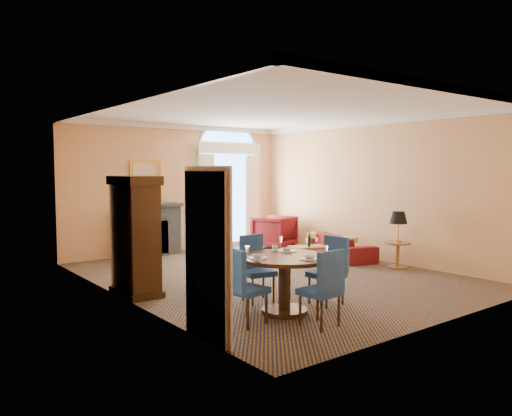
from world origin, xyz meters
TOP-DOWN VIEW (x-y plane):
  - ground at (0.00, 0.00)m, footprint 7.50×7.50m
  - room_envelope at (-0.03, 0.67)m, footprint 6.04×7.52m
  - armoire at (-2.72, 0.23)m, footprint 0.57×1.00m
  - dining_table at (-1.47, -2.10)m, footprint 1.33×1.33m
  - dining_chair_north at (-1.36, -1.26)m, footprint 0.55×0.55m
  - dining_chair_south at (-1.49, -2.94)m, footprint 0.51×0.51m
  - dining_chair_east at (-0.54, -2.12)m, footprint 0.49×0.47m
  - dining_chair_west at (-2.30, -2.20)m, footprint 0.54×0.53m
  - sofa at (2.55, 0.48)m, footprint 1.30×2.05m
  - armchair at (2.21, 2.61)m, footprint 1.19×1.21m
  - coffee_table at (1.34, 0.38)m, footprint 0.90×0.67m
  - side_table at (2.60, -1.02)m, footprint 0.55×0.55m

SIDE VIEW (x-z plane):
  - ground at x=0.00m, z-range 0.00..0.00m
  - sofa at x=2.55m, z-range 0.00..0.56m
  - coffee_table at x=1.34m, z-range 0.02..0.75m
  - armchair at x=2.21m, z-range 0.00..0.87m
  - dining_chair_north at x=-1.36m, z-range 0.07..1.11m
  - dining_chair_south at x=-1.49m, z-range 0.07..1.11m
  - dining_chair_east at x=-0.54m, z-range 0.07..1.11m
  - dining_chair_west at x=-2.30m, z-range 0.07..1.11m
  - dining_table at x=-1.47m, z-range 0.09..1.13m
  - side_table at x=2.60m, z-range 0.17..1.35m
  - armoire at x=-2.72m, z-range -0.04..1.94m
  - room_envelope at x=-0.03m, z-range 0.78..4.23m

